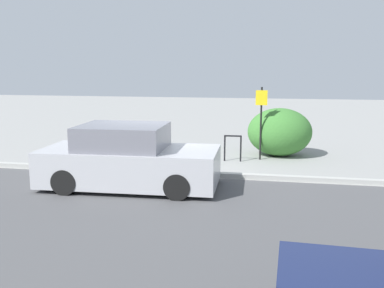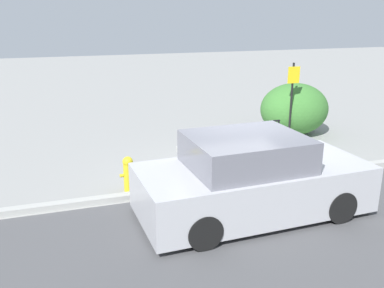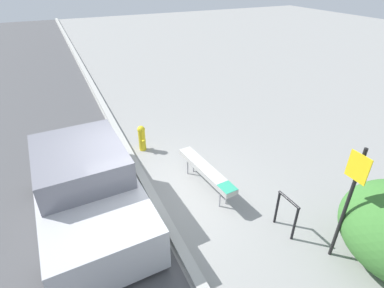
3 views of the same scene
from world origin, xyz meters
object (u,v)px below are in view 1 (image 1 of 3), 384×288
Objects in this scene: sign_post at (261,116)px; bench at (169,147)px; bike_rack at (233,145)px; fire_hydrant at (85,153)px; parked_car_near at (129,160)px.

bench is at bearing -156.32° from sign_post.
bench is at bearing -157.06° from bike_rack.
sign_post reaches higher than bike_rack.
sign_post is (0.84, 0.39, 0.88)m from bike_rack.
bike_rack is 4.50m from fire_hydrant.
fire_hydrant is 2.68m from parked_car_near.
parked_car_near is at bearing -123.01° from bike_rack.
parked_car_near is (-0.35, -2.62, 0.17)m from bench.
sign_post reaches higher than parked_car_near.
sign_post reaches higher than fire_hydrant.
fire_hydrant is at bearing -158.81° from bike_rack.
parked_car_near is (-2.21, -3.41, 0.18)m from bike_rack.
fire_hydrant reaches higher than bench.
bench is 2.49m from fire_hydrant.
bench is 2.65m from parked_car_near.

